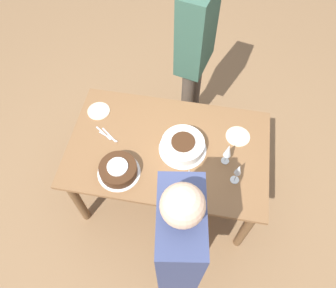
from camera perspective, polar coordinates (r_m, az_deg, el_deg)
ground_plane at (r=3.12m, az=0.00°, el=-7.87°), size 12.00×12.00×0.00m
dining_table at (r=2.54m, az=0.00°, el=-1.93°), size 1.50×0.92×0.76m
cake_center_white at (r=2.40m, az=2.60°, el=-0.26°), size 0.36×0.36×0.11m
cake_front_chocolate at (r=2.33m, az=-8.64°, el=-4.46°), size 0.31×0.31×0.10m
wine_glass_near at (r=2.30m, az=10.41°, el=-1.17°), size 0.06×0.06×0.22m
wine_glass_far at (r=2.17m, az=3.63°, el=-5.35°), size 0.07×0.07×0.23m
wine_glass_extra at (r=2.24m, az=12.14°, el=-4.51°), size 0.06×0.06×0.21m
dessert_plate_left at (r=2.70m, az=-11.98°, el=5.65°), size 0.18×0.18×0.01m
dessert_plate_right at (r=2.55m, az=12.07°, el=1.30°), size 0.18×0.18×0.01m
fork_pile at (r=2.55m, az=-10.59°, el=1.56°), size 0.20×0.12×0.01m
person_cutting at (r=1.89m, az=1.87°, el=-16.98°), size 0.28×0.43×1.70m
person_watching at (r=2.76m, az=4.83°, el=17.05°), size 0.30×0.44×1.73m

